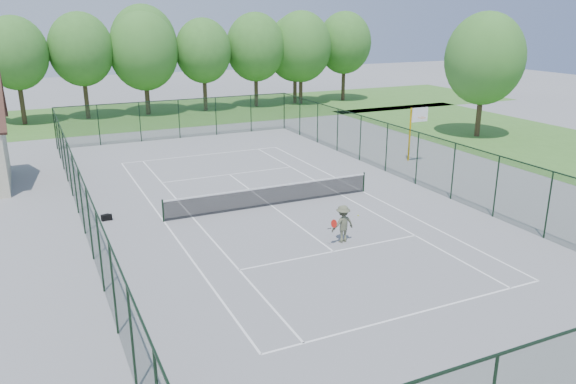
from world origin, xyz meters
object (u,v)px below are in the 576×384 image
object	(u,v)px
tennis_net	(271,195)
sports_bag_a	(108,217)
basketball_goal	(415,123)
tennis_player	(343,224)

from	to	relation	value
tennis_net	sports_bag_a	bearing A→B (deg)	170.32
basketball_goal	tennis_player	distance (m)	14.84
basketball_goal	sports_bag_a	size ratio (longest dim) A/B	10.54
tennis_net	tennis_player	bearing A→B (deg)	-81.26
basketball_goal	sports_bag_a	world-z (taller)	basketball_goal
basketball_goal	tennis_player	xyz separation A→B (m)	(-11.06, -9.75, -1.75)
basketball_goal	sports_bag_a	distance (m)	20.08
basketball_goal	tennis_net	bearing A→B (deg)	-160.95
basketball_goal	sports_bag_a	bearing A→B (deg)	-171.97
sports_bag_a	basketball_goal	bearing A→B (deg)	14.28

